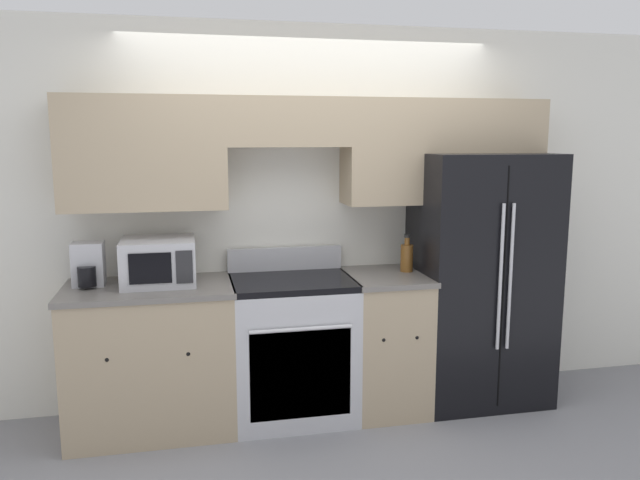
{
  "coord_description": "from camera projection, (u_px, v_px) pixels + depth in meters",
  "views": [
    {
      "loc": [
        -0.85,
        -3.59,
        1.85
      ],
      "look_at": [
        -0.0,
        0.31,
        1.19
      ],
      "focal_mm": 35.0,
      "sensor_mm": 36.0,
      "label": 1
    }
  ],
  "objects": [
    {
      "name": "ground_plane",
      "position": [
        330.0,
        433.0,
        3.94
      ],
      "size": [
        12.0,
        12.0,
        0.0
      ],
      "primitive_type": "plane",
      "color": "gray"
    },
    {
      "name": "paper_towel_holder",
      "position": [
        88.0,
        266.0,
        3.84
      ],
      "size": [
        0.19,
        0.22,
        0.27
      ],
      "color": "#B7B7BC",
      "rests_on": "lower_cabinets_left"
    },
    {
      "name": "lower_cabinets_right",
      "position": [
        385.0,
        341.0,
        4.26
      ],
      "size": [
        0.52,
        0.64,
        0.94
      ],
      "color": "tan",
      "rests_on": "ground_plane"
    },
    {
      "name": "oven_range",
      "position": [
        292.0,
        347.0,
        4.13
      ],
      "size": [
        0.79,
        0.65,
        1.1
      ],
      "color": "#B7B7BC",
      "rests_on": "ground_plane"
    },
    {
      "name": "microwave",
      "position": [
        159.0,
        261.0,
        3.9
      ],
      "size": [
        0.45,
        0.42,
        0.28
      ],
      "color": "#B7B7BC",
      "rests_on": "lower_cabinets_left"
    },
    {
      "name": "wall_back",
      "position": [
        313.0,
        194.0,
        4.28
      ],
      "size": [
        8.0,
        0.39,
        2.6
      ],
      "color": "silver",
      "rests_on": "ground_plane"
    },
    {
      "name": "bottle",
      "position": [
        407.0,
        257.0,
        4.26
      ],
      "size": [
        0.09,
        0.09,
        0.26
      ],
      "color": "brown",
      "rests_on": "lower_cabinets_right"
    },
    {
      "name": "refrigerator",
      "position": [
        477.0,
        277.0,
        4.4
      ],
      "size": [
        0.9,
        0.77,
        1.74
      ],
      "color": "black",
      "rests_on": "ground_plane"
    },
    {
      "name": "lower_cabinets_left",
      "position": [
        152.0,
        358.0,
        3.94
      ],
      "size": [
        1.04,
        0.64,
        0.94
      ],
      "color": "tan",
      "rests_on": "ground_plane"
    }
  ]
}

